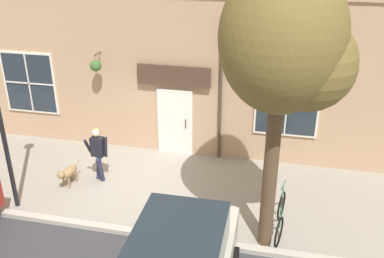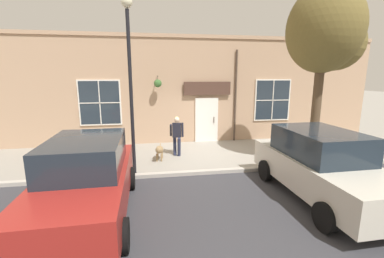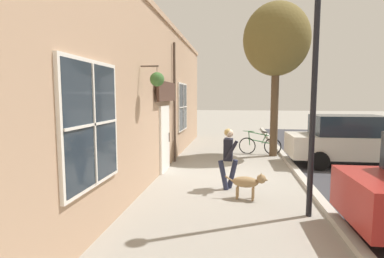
{
  "view_description": "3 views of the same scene",
  "coord_description": "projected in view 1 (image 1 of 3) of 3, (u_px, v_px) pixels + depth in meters",
  "views": [
    {
      "loc": [
        9.48,
        3.76,
        6.34
      ],
      "look_at": [
        -1.33,
        1.32,
        1.25
      ],
      "focal_mm": 40.0,
      "sensor_mm": 36.0,
      "label": 1
    },
    {
      "loc": [
        9.68,
        -2.02,
        3.1
      ],
      "look_at": [
        -0.3,
        -0.41,
        1.02
      ],
      "focal_mm": 24.0,
      "sensor_mm": 36.0,
      "label": 2
    },
    {
      "loc": [
        0.08,
        -8.67,
        2.38
      ],
      "look_at": [
        -1.34,
        1.04,
        1.32
      ],
      "focal_mm": 28.0,
      "sensor_mm": 36.0,
      "label": 3
    }
  ],
  "objects": [
    {
      "name": "storefront_facade",
      "position": [
        157.0,
        75.0,
        12.84
      ],
      "size": [
        0.95,
        18.0,
        4.94
      ],
      "color": "tan",
      "rests_on": "ground_plane"
    },
    {
      "name": "street_tree_by_curb",
      "position": [
        288.0,
        46.0,
        7.75
      ],
      "size": [
        2.58,
        2.55,
        6.04
      ],
      "color": "brown",
      "rests_on": "ground_plane"
    },
    {
      "name": "ground_plane",
      "position": [
        135.0,
        185.0,
        11.8
      ],
      "size": [
        90.0,
        90.0,
        0.0
      ],
      "primitive_type": "plane",
      "color": "gray"
    },
    {
      "name": "leaning_bicycle",
      "position": [
        280.0,
        216.0,
        9.87
      ],
      "size": [
        1.74,
        0.21,
        1.0
      ],
      "color": "black",
      "rests_on": "ground_plane"
    },
    {
      "name": "dog_on_leash",
      "position": [
        68.0,
        173.0,
        11.63
      ],
      "size": [
        1.01,
        0.36,
        0.64
      ],
      "color": "#997A51",
      "rests_on": "ground_plane"
    },
    {
      "name": "pedestrian_walking",
      "position": [
        98.0,
        150.0,
        11.7
      ],
      "size": [
        0.52,
        0.57,
        1.58
      ],
      "color": "#282D47",
      "rests_on": "ground_plane"
    }
  ]
}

